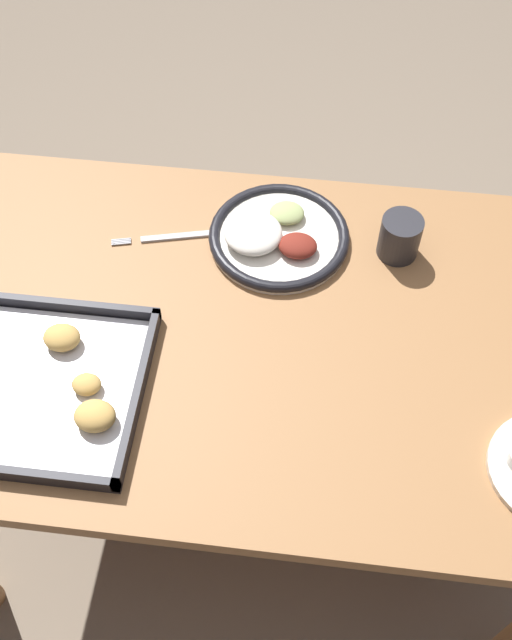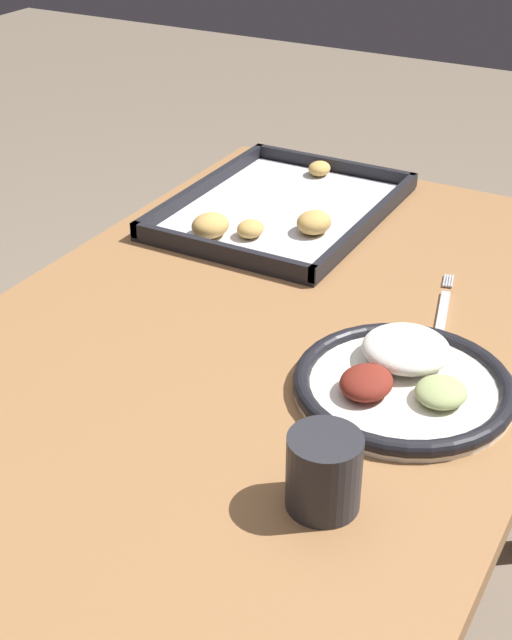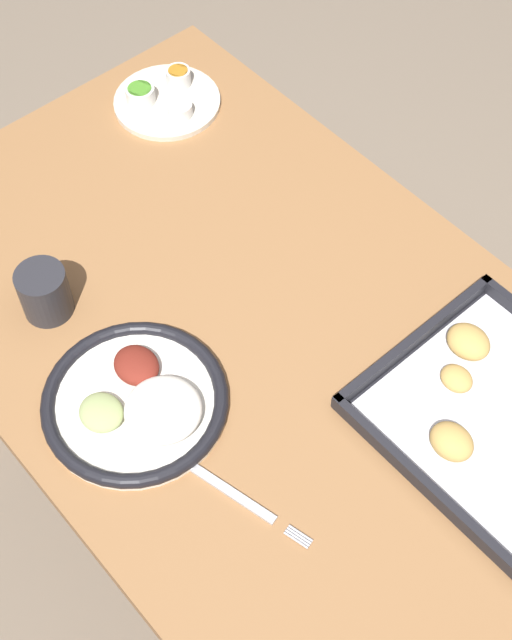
% 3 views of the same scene
% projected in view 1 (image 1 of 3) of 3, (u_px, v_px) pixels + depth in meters
% --- Properties ---
extents(ground_plane, '(8.00, 8.00, 0.00)m').
position_uv_depth(ground_plane, '(253.00, 493.00, 1.80)').
color(ground_plane, '#7A6B59').
extents(dining_table, '(1.20, 0.72, 0.70)m').
position_uv_depth(dining_table, '(252.00, 365.00, 1.32)').
color(dining_table, olive).
rests_on(dining_table, ground_plane).
extents(dinner_plate, '(0.25, 0.25, 0.05)m').
position_uv_depth(dinner_plate, '(276.00, 236.00, 1.33)').
color(dinner_plate, white).
rests_on(dinner_plate, dining_table).
extents(fork, '(0.21, 0.07, 0.00)m').
position_uv_depth(fork, '(179.00, 236.00, 1.34)').
color(fork, '#B2B2B7').
rests_on(fork, dining_table).
extents(baking_tray, '(0.40, 0.31, 0.04)m').
position_uv_depth(baking_tray, '(23.00, 383.00, 1.16)').
color(baking_tray, black).
rests_on(baking_tray, dining_table).
extents(drinking_cup, '(0.07, 0.07, 0.08)m').
position_uv_depth(drinking_cup, '(400.00, 237.00, 1.29)').
color(drinking_cup, '#28282D').
rests_on(drinking_cup, dining_table).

